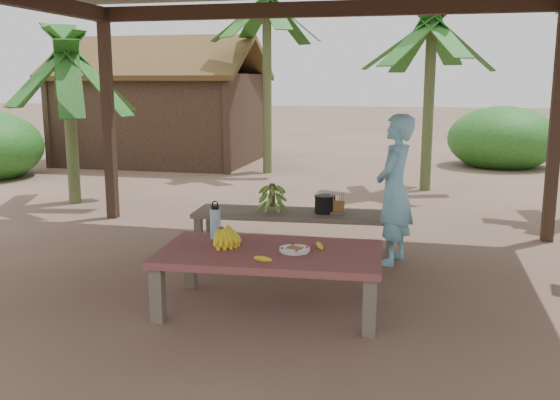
% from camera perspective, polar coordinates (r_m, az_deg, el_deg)
% --- Properties ---
extents(ground, '(80.00, 80.00, 0.00)m').
position_cam_1_polar(ground, '(5.84, -0.95, -7.73)').
color(ground, brown).
rests_on(ground, ground).
extents(work_table, '(1.86, 1.11, 0.50)m').
position_cam_1_polar(work_table, '(5.12, -0.89, -5.33)').
color(work_table, brown).
rests_on(work_table, ground).
extents(bench, '(2.23, 0.73, 0.45)m').
position_cam_1_polar(bench, '(6.81, 1.39, -1.56)').
color(bench, brown).
rests_on(bench, ground).
extents(ripe_banana_bunch, '(0.34, 0.31, 0.18)m').
position_cam_1_polar(ripe_banana_bunch, '(5.23, -5.34, -3.26)').
color(ripe_banana_bunch, yellow).
rests_on(ripe_banana_bunch, work_table).
extents(plate, '(0.25, 0.25, 0.04)m').
position_cam_1_polar(plate, '(5.05, 1.34, -4.57)').
color(plate, white).
rests_on(plate, work_table).
extents(loose_banana_front, '(0.15, 0.07, 0.04)m').
position_cam_1_polar(loose_banana_front, '(4.78, -1.57, -5.41)').
color(loose_banana_front, yellow).
rests_on(loose_banana_front, work_table).
extents(loose_banana_side, '(0.11, 0.14, 0.04)m').
position_cam_1_polar(loose_banana_side, '(5.17, 3.65, -4.19)').
color(loose_banana_side, yellow).
rests_on(loose_banana_side, work_table).
extents(water_flask, '(0.09, 0.09, 0.34)m').
position_cam_1_polar(water_flask, '(5.47, -5.93, -2.07)').
color(water_flask, teal).
rests_on(water_flask, work_table).
extents(green_banana_stalk, '(0.30, 0.30, 0.32)m').
position_cam_1_polar(green_banana_stalk, '(6.81, -0.71, 0.30)').
color(green_banana_stalk, '#598C2D').
rests_on(green_banana_stalk, bench).
extents(cooking_pot, '(0.22, 0.22, 0.19)m').
position_cam_1_polar(cooking_pot, '(6.75, 4.13, -0.41)').
color(cooking_pot, black).
rests_on(cooking_pot, bench).
extents(skewer_rack, '(0.18, 0.09, 0.24)m').
position_cam_1_polar(skewer_rack, '(6.68, 5.27, -0.32)').
color(skewer_rack, '#A57F47').
rests_on(skewer_rack, bench).
extents(woman, '(0.50, 0.64, 1.54)m').
position_cam_1_polar(woman, '(6.45, 10.42, 0.93)').
color(woman, '#74BFDC').
rests_on(woman, ground).
extents(hut, '(4.40, 3.43, 2.85)m').
position_cam_1_polar(hut, '(14.61, -10.63, 7.74)').
color(hut, black).
rests_on(hut, ground).
extents(banana_plant_n, '(1.80, 1.80, 3.04)m').
position_cam_1_polar(banana_plant_n, '(10.91, 13.69, 14.25)').
color(banana_plant_n, '#596638').
rests_on(banana_plant_n, ground).
extents(banana_plant_nw, '(1.80, 1.80, 3.64)m').
position_cam_1_polar(banana_plant_nw, '(12.69, -1.21, 16.64)').
color(banana_plant_nw, '#596638').
rests_on(banana_plant_nw, ground).
extents(banana_plant_w, '(1.80, 1.80, 2.47)m').
position_cam_1_polar(banana_plant_w, '(9.96, -18.88, 11.08)').
color(banana_plant_w, '#596638').
rests_on(banana_plant_w, ground).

